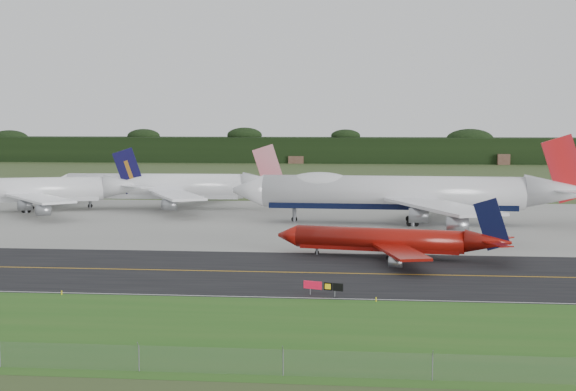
# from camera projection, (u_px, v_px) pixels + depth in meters

# --- Properties ---
(ground) EXTENTS (600.00, 600.00, 0.00)m
(ground) POSITION_uv_depth(u_px,v_px,m) (361.00, 268.00, 112.19)
(ground) COLOR #374620
(ground) RESTS_ON ground
(grass_verge) EXTENTS (400.00, 30.00, 0.01)m
(grass_verge) POSITION_uv_depth(u_px,v_px,m) (358.00, 335.00, 77.51)
(grass_verge) COLOR #275D1B
(grass_verge) RESTS_ON ground
(taxiway) EXTENTS (400.00, 32.00, 0.02)m
(taxiway) POSITION_uv_depth(u_px,v_px,m) (361.00, 274.00, 108.22)
(taxiway) COLOR black
(taxiway) RESTS_ON ground
(apron) EXTENTS (400.00, 78.00, 0.01)m
(apron) POSITION_uv_depth(u_px,v_px,m) (362.00, 222.00, 162.72)
(apron) COLOR gray
(apron) RESTS_ON ground
(taxiway_centreline) EXTENTS (400.00, 0.40, 0.00)m
(taxiway_centreline) POSITION_uv_depth(u_px,v_px,m) (361.00, 273.00, 108.22)
(taxiway_centreline) COLOR orange
(taxiway_centreline) RESTS_ON taxiway
(taxiway_edge_line) EXTENTS (400.00, 0.25, 0.00)m
(taxiway_edge_line) POSITION_uv_depth(u_px,v_px,m) (360.00, 299.00, 92.86)
(taxiway_edge_line) COLOR silver
(taxiway_edge_line) RESTS_ON taxiway
(perimeter_fence) EXTENTS (320.00, 0.10, 320.00)m
(perimeter_fence) POSITION_uv_depth(u_px,v_px,m) (357.00, 365.00, 64.52)
(perimeter_fence) COLOR slate
(perimeter_fence) RESTS_ON ground
(horizon_treeline) EXTENTS (700.00, 25.00, 12.00)m
(horizon_treeline) POSITION_uv_depth(u_px,v_px,m) (364.00, 151.00, 382.91)
(horizon_treeline) COLOR black
(horizon_treeline) RESTS_ON ground
(jet_ba_747) EXTENTS (71.57, 59.34, 18.01)m
(jet_ba_747) POSITION_uv_depth(u_px,v_px,m) (405.00, 193.00, 159.13)
(jet_ba_747) COLOR silver
(jet_ba_747) RESTS_ON ground
(jet_red_737) EXTENTS (35.20, 28.33, 9.53)m
(jet_red_737) POSITION_uv_depth(u_px,v_px,m) (392.00, 241.00, 120.25)
(jet_red_737) COLOR maroon
(jet_red_737) RESTS_ON ground
(jet_navy_gold) EXTENTS (54.59, 46.45, 14.34)m
(jet_navy_gold) POSITION_uv_depth(u_px,v_px,m) (27.00, 191.00, 180.66)
(jet_navy_gold) COLOR white
(jet_navy_gold) RESTS_ON ground
(jet_star_tail) EXTENTS (57.22, 47.94, 15.11)m
(jet_star_tail) POSITION_uv_depth(u_px,v_px,m) (169.00, 187.00, 186.47)
(jet_star_tail) COLOR white
(jet_star_tail) RESTS_ON ground
(taxiway_sign) EXTENTS (4.77, 1.63, 1.64)m
(taxiway_sign) POSITION_uv_depth(u_px,v_px,m) (323.00, 286.00, 94.63)
(taxiway_sign) COLOR slate
(taxiway_sign) RESTS_ON ground
(edge_marker_left) EXTENTS (0.16, 0.16, 0.50)m
(edge_marker_left) POSITION_uv_depth(u_px,v_px,m) (62.00, 293.00, 95.24)
(edge_marker_left) COLOR yellow
(edge_marker_left) RESTS_ON ground
(edge_marker_center) EXTENTS (0.16, 0.16, 0.50)m
(edge_marker_center) POSITION_uv_depth(u_px,v_px,m) (376.00, 299.00, 91.67)
(edge_marker_center) COLOR yellow
(edge_marker_center) RESTS_ON ground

